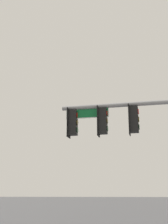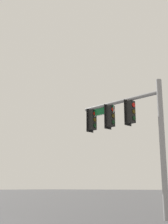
{
  "view_description": "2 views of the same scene",
  "coord_description": "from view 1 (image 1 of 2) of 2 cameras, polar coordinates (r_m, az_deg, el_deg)",
  "views": [
    {
      "loc": [
        -4.52,
        4.89,
        2.0
      ],
      "look_at": [
        -2.28,
        -9.71,
        5.88
      ],
      "focal_mm": 50.0,
      "sensor_mm": 36.0,
      "label": 1
    },
    {
      "loc": [
        -12.68,
        4.96,
        1.34
      ],
      "look_at": [
        -2.55,
        -6.78,
        5.12
      ],
      "focal_mm": 50.0,
      "sensor_mm": 36.0,
      "label": 2
    }
  ],
  "objects": [
    {
      "name": "signal_pole_near",
      "position": [
        12.99,
        8.62,
        -3.85
      ],
      "size": [
        4.89,
        0.74,
        6.25
      ],
      "color": "gray",
      "rests_on": "ground_plane"
    }
  ]
}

